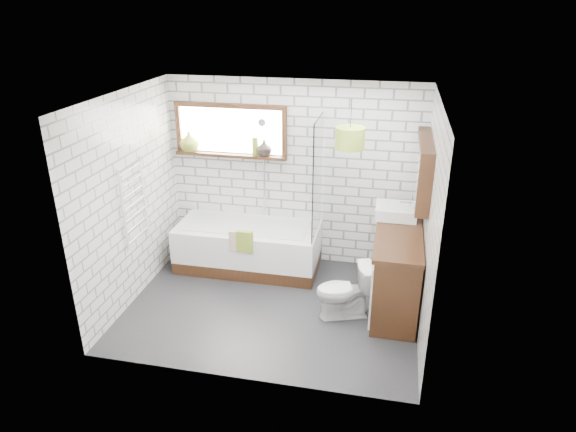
% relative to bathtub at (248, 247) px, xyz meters
% --- Properties ---
extents(floor, '(3.40, 2.60, 0.01)m').
position_rel_bathtub_xyz_m(floor, '(0.54, -0.88, -0.31)').
color(floor, black).
rests_on(floor, ground).
extents(ceiling, '(3.40, 2.60, 0.01)m').
position_rel_bathtub_xyz_m(ceiling, '(0.54, -0.88, 2.20)').
color(ceiling, white).
rests_on(ceiling, ground).
extents(wall_back, '(3.40, 0.01, 2.50)m').
position_rel_bathtub_xyz_m(wall_back, '(0.54, 0.42, 0.94)').
color(wall_back, white).
rests_on(wall_back, ground).
extents(wall_front, '(3.40, 0.01, 2.50)m').
position_rel_bathtub_xyz_m(wall_front, '(0.54, -2.19, 0.94)').
color(wall_front, white).
rests_on(wall_front, ground).
extents(wall_left, '(0.01, 2.60, 2.50)m').
position_rel_bathtub_xyz_m(wall_left, '(-1.16, -0.88, 0.94)').
color(wall_left, white).
rests_on(wall_left, ground).
extents(wall_right, '(0.01, 2.60, 2.50)m').
position_rel_bathtub_xyz_m(wall_right, '(2.25, -0.88, 0.94)').
color(wall_right, white).
rests_on(wall_right, ground).
extents(window, '(1.52, 0.16, 0.68)m').
position_rel_bathtub_xyz_m(window, '(-0.31, 0.38, 1.49)').
color(window, black).
rests_on(window, wall_back).
extents(towel_radiator, '(0.06, 0.52, 1.00)m').
position_rel_bathtub_xyz_m(towel_radiator, '(-1.12, -0.88, 0.89)').
color(towel_radiator, white).
rests_on(towel_radiator, wall_left).
extents(mirror_cabinet, '(0.16, 1.20, 0.70)m').
position_rel_bathtub_xyz_m(mirror_cabinet, '(2.16, -0.28, 1.34)').
color(mirror_cabinet, black).
rests_on(mirror_cabinet, wall_right).
extents(shower_riser, '(0.02, 0.02, 1.30)m').
position_rel_bathtub_xyz_m(shower_riser, '(0.14, 0.38, 1.04)').
color(shower_riser, silver).
rests_on(shower_riser, wall_back).
extents(bathtub, '(1.90, 0.84, 0.61)m').
position_rel_bathtub_xyz_m(bathtub, '(0.00, 0.00, 0.00)').
color(bathtub, white).
rests_on(bathtub, floor).
extents(shower_screen, '(0.02, 0.72, 1.50)m').
position_rel_bathtub_xyz_m(shower_screen, '(0.93, 0.00, 1.06)').
color(shower_screen, white).
rests_on(shower_screen, bathtub).
extents(towel_green, '(0.21, 0.06, 0.29)m').
position_rel_bathtub_xyz_m(towel_green, '(0.08, -0.42, 0.29)').
color(towel_green, olive).
rests_on(towel_green, bathtub).
extents(towel_beige, '(0.20, 0.05, 0.26)m').
position_rel_bathtub_xyz_m(towel_beige, '(-0.02, -0.42, 0.29)').
color(towel_beige, tan).
rests_on(towel_beige, bathtub).
extents(vanity, '(0.54, 1.68, 0.96)m').
position_rel_bathtub_xyz_m(vanity, '(1.97, -0.43, 0.17)').
color(vanity, black).
rests_on(vanity, floor).
extents(basin, '(0.49, 0.43, 0.14)m').
position_rel_bathtub_xyz_m(basin, '(1.91, -0.08, 0.72)').
color(basin, white).
rests_on(basin, vanity).
extents(tap, '(0.03, 0.03, 0.15)m').
position_rel_bathtub_xyz_m(tap, '(2.07, -0.08, 0.78)').
color(tap, silver).
rests_on(tap, vanity).
extents(toilet, '(0.56, 0.73, 0.66)m').
position_rel_bathtub_xyz_m(toilet, '(1.40, -0.90, 0.02)').
color(toilet, white).
rests_on(toilet, floor).
extents(vase_olive, '(0.33, 0.33, 0.27)m').
position_rel_bathtub_xyz_m(vase_olive, '(-0.88, 0.35, 1.31)').
color(vase_olive, olive).
rests_on(vase_olive, window).
extents(vase_dark, '(0.23, 0.23, 0.21)m').
position_rel_bathtub_xyz_m(vase_dark, '(0.16, 0.35, 1.28)').
color(vase_dark, black).
rests_on(vase_dark, window).
extents(bottle, '(0.09, 0.09, 0.24)m').
position_rel_bathtub_xyz_m(bottle, '(0.04, 0.35, 1.29)').
color(bottle, olive).
rests_on(bottle, window).
extents(pendant, '(0.31, 0.31, 0.23)m').
position_rel_bathtub_xyz_m(pendant, '(1.37, -0.80, 1.79)').
color(pendant, olive).
rests_on(pendant, ceiling).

